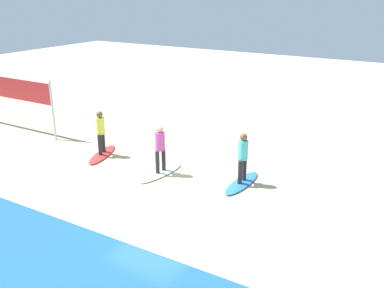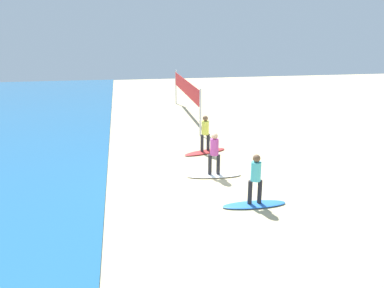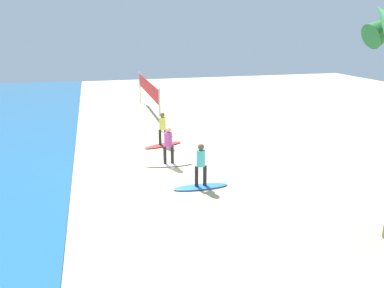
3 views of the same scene
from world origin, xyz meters
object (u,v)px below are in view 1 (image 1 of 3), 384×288
surfboard_red (102,154)px  surfer_red (101,129)px  surfboard_white (161,173)px  surfer_white (160,145)px  surfer_blue (243,154)px  surfboard_blue (242,183)px

surfboard_red → surfer_red: (-0.00, 0.00, 0.99)m
surfboard_white → surfer_white: 0.99m
surfboard_red → surfer_red: size_ratio=1.28×
surfer_blue → surfer_white: bearing=13.8°
surfer_blue → surfer_red: 5.63m
surfboard_red → surfer_red: 0.99m
surfer_white → surfer_red: 2.92m
surfer_blue → surfboard_blue: bearing=180.0°
surfboard_blue → surfer_blue: bearing=-88.9°
surfboard_blue → surfboard_white: same height
surfboard_blue → surfer_white: bearing=-75.2°
surfer_blue → surfboard_red: size_ratio=0.78×
surfer_blue → surfboard_red: bearing=3.8°
surfboard_blue → surfboard_red: same height
surfboard_red → surfer_red: surfer_red is taller
surfboard_blue → surfer_blue: surfer_blue is taller
surfboard_white → surfer_white: bearing=19.4°
surfboard_blue → surfer_white: size_ratio=1.28×
surfer_blue → surfboard_white: (2.72, 0.67, -0.99)m
surfboard_white → surfer_blue: bearing=109.1°
surfboard_blue → surfer_blue: size_ratio=1.28×
surfboard_blue → surfer_white: (2.72, 0.67, 0.99)m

